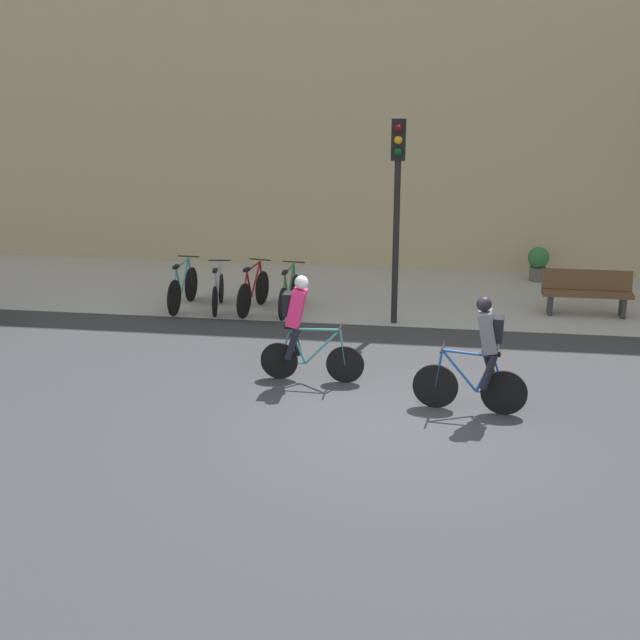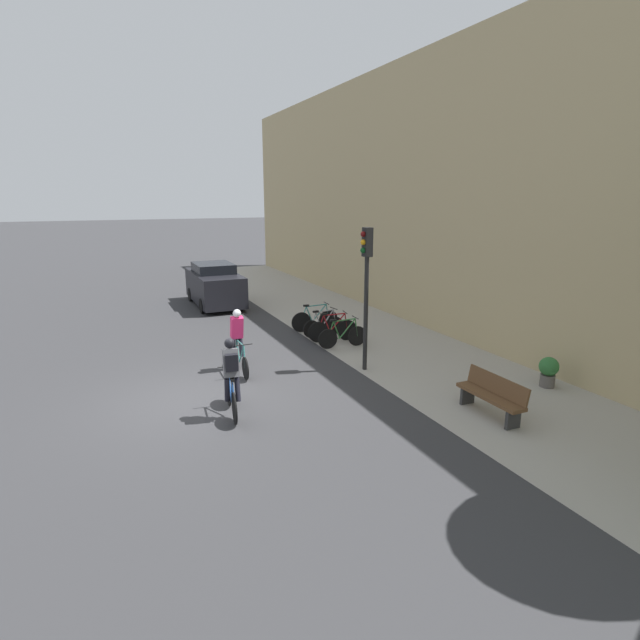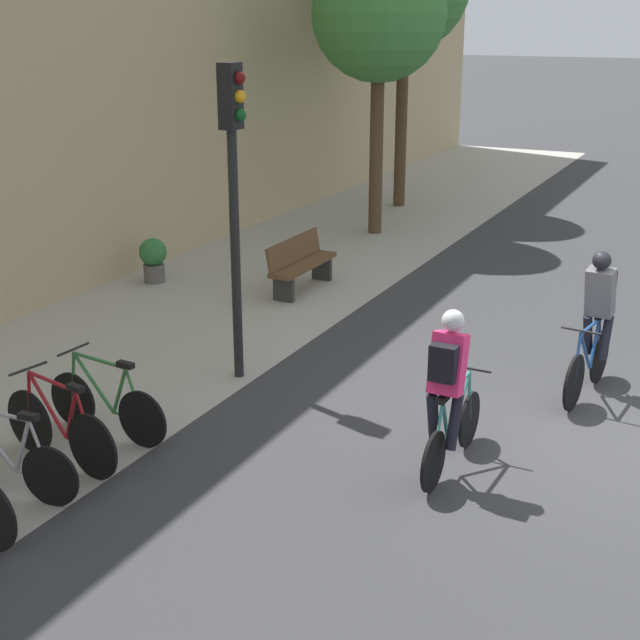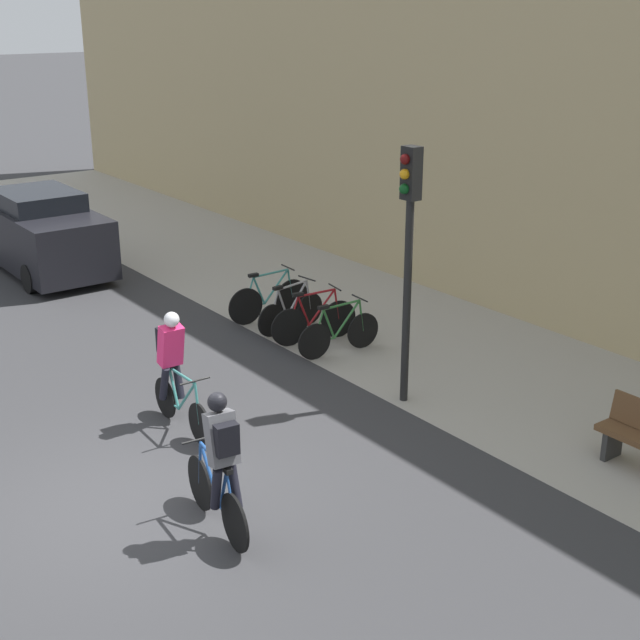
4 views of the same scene
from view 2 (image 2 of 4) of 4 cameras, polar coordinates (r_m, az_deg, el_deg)
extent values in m
plane|color=#333335|center=(12.29, -14.19, -8.88)|extent=(200.00, 200.00, 0.00)
cube|color=#A39E93|center=(14.85, 12.40, -4.73)|extent=(44.00, 4.50, 0.01)
cube|color=tan|center=(15.77, 21.03, 13.44)|extent=(44.00, 0.60, 9.57)
cylinder|color=black|center=(13.24, -8.53, -5.49)|extent=(0.61, 0.05, 0.61)
cylinder|color=black|center=(14.23, -9.62, -4.14)|extent=(0.61, 0.05, 0.61)
cylinder|color=teal|center=(13.48, -8.96, -3.88)|extent=(0.59, 0.05, 0.62)
cylinder|color=teal|center=(13.86, -9.36, -3.47)|extent=(0.27, 0.05, 0.58)
cylinder|color=teal|center=(13.51, -9.13, -2.59)|extent=(0.80, 0.06, 0.07)
cylinder|color=teal|center=(14.03, -9.41, -4.43)|extent=(0.43, 0.04, 0.05)
cylinder|color=teal|center=(14.06, -9.57, -3.19)|extent=(0.22, 0.04, 0.56)
cylinder|color=teal|center=(13.18, -8.62, -4.25)|extent=(0.12, 0.04, 0.59)
cylinder|color=black|center=(13.12, -8.72, -2.82)|extent=(0.04, 0.46, 0.03)
cube|color=black|center=(13.88, -9.53, -2.06)|extent=(0.20, 0.08, 0.06)
cube|color=#E52866|center=(13.70, -9.49, -0.84)|extent=(0.33, 0.33, 0.63)
sphere|color=silver|center=(13.52, -9.48, 0.76)|extent=(0.23, 0.23, 0.22)
cylinder|color=black|center=(13.87, -9.88, -3.13)|extent=(0.28, 0.12, 0.56)
cylinder|color=black|center=(13.92, -9.00, -3.03)|extent=(0.24, 0.12, 0.56)
cube|color=black|center=(13.81, -9.63, -0.50)|extent=(0.15, 0.26, 0.36)
cylinder|color=black|center=(11.72, -10.43, -8.00)|extent=(0.68, 0.12, 0.68)
cylinder|color=black|center=(10.80, -9.75, -9.93)|extent=(0.68, 0.12, 0.68)
cylinder|color=#1E478C|center=(11.31, -10.27, -7.30)|extent=(0.55, 0.11, 0.62)
cylinder|color=#1E478C|center=(10.97, -10.02, -8.06)|extent=(0.26, 0.07, 0.58)
cylinder|color=#1E478C|center=(11.10, -10.26, -6.14)|extent=(0.74, 0.13, 0.07)
cylinder|color=#1E478C|center=(10.99, -9.89, -9.56)|extent=(0.40, 0.08, 0.05)
cylinder|color=#1E478C|center=(10.78, -9.87, -8.40)|extent=(0.21, 0.06, 0.56)
cylinder|color=#1E478C|center=(11.58, -10.47, -6.74)|extent=(0.12, 0.05, 0.58)
cylinder|color=black|center=(11.43, -10.51, -5.26)|extent=(0.08, 0.46, 0.03)
cube|color=black|center=(10.75, -10.01, -6.67)|extent=(0.21, 0.10, 0.06)
cube|color=#5B5B60|center=(10.73, -10.15, -4.84)|extent=(0.36, 0.36, 0.63)
sphere|color=black|center=(10.68, -10.30, -2.63)|extent=(0.24, 0.24, 0.22)
cylinder|color=black|center=(10.89, -9.41, -7.74)|extent=(0.29, 0.14, 0.56)
cylinder|color=black|center=(10.87, -10.57, -7.84)|extent=(0.25, 0.14, 0.56)
cube|color=black|center=(10.58, -10.07, -4.82)|extent=(0.17, 0.27, 0.36)
cylinder|color=black|center=(17.95, 0.96, 0.03)|extent=(0.07, 0.72, 0.72)
cylinder|color=black|center=(17.60, -2.15, -0.26)|extent=(0.07, 0.72, 0.72)
cylinder|color=teal|center=(17.76, -0.08, 0.81)|extent=(0.07, 0.57, 0.62)
cylinder|color=teal|center=(17.63, -1.24, 0.66)|extent=(0.05, 0.27, 0.58)
cylinder|color=teal|center=(17.66, -0.43, 1.68)|extent=(0.08, 0.77, 0.07)
cylinder|color=teal|center=(17.67, -1.52, -0.23)|extent=(0.05, 0.41, 0.05)
cylinder|color=teal|center=(17.56, -1.87, 0.64)|extent=(0.04, 0.22, 0.56)
cylinder|color=teal|center=(17.87, 0.84, 0.92)|extent=(0.04, 0.12, 0.59)
cylinder|color=black|center=(17.78, 0.72, 1.95)|extent=(0.46, 0.05, 0.03)
cube|color=black|center=(17.52, -1.59, 1.66)|extent=(0.09, 0.20, 0.06)
cylinder|color=black|center=(17.38, 1.76, -0.62)|extent=(0.11, 0.61, 0.61)
cylinder|color=black|center=(16.90, -0.99, -1.04)|extent=(0.11, 0.61, 0.61)
cylinder|color=#99999E|center=(17.14, 0.85, 0.15)|extent=(0.10, 0.53, 0.62)
cylinder|color=#99999E|center=(16.97, -0.18, -0.05)|extent=(0.07, 0.25, 0.58)
cylinder|color=#99999E|center=(17.02, 0.55, 1.03)|extent=(0.12, 0.72, 0.07)
cylinder|color=#99999E|center=(16.99, -0.43, -0.98)|extent=(0.08, 0.39, 0.05)
cylinder|color=#99999E|center=(16.87, -0.74, -0.10)|extent=(0.06, 0.21, 0.56)
cylinder|color=#99999E|center=(17.29, 1.66, 0.29)|extent=(0.05, 0.12, 0.58)
cylinder|color=black|center=(17.20, 1.56, 1.35)|extent=(0.46, 0.08, 0.03)
cube|color=black|center=(16.84, -0.49, 0.97)|extent=(0.10, 0.21, 0.06)
cylinder|color=black|center=(16.62, 3.11, -1.16)|extent=(0.15, 0.69, 0.70)
cylinder|color=black|center=(16.36, -0.21, -1.40)|extent=(0.15, 0.69, 0.70)
cylinder|color=maroon|center=(16.46, 2.00, -0.30)|extent=(0.13, 0.55, 0.62)
cylinder|color=maroon|center=(16.36, 0.77, -0.43)|extent=(0.08, 0.26, 0.58)
cylinder|color=maroon|center=(16.36, 1.64, 0.64)|extent=(0.16, 0.73, 0.07)
cylinder|color=maroon|center=(16.41, 0.46, -1.38)|extent=(0.10, 0.40, 0.05)
cylinder|color=maroon|center=(16.31, 0.10, -0.44)|extent=(0.07, 0.21, 0.56)
cylinder|color=maroon|center=(16.54, 2.99, -0.20)|extent=(0.05, 0.12, 0.58)
cylinder|color=black|center=(16.45, 2.87, 0.90)|extent=(0.46, 0.10, 0.03)
cube|color=black|center=(16.26, 0.40, 0.65)|extent=(0.11, 0.21, 0.06)
cylinder|color=black|center=(16.06, 4.28, -1.83)|extent=(0.08, 0.64, 0.64)
cylinder|color=black|center=(15.68, 0.90, -2.18)|extent=(0.08, 0.64, 0.64)
cylinder|color=#2D6B33|center=(15.85, 3.16, -0.97)|extent=(0.08, 0.56, 0.62)
cylinder|color=#2D6B33|center=(15.71, 1.90, -1.14)|extent=(0.06, 0.26, 0.58)
cylinder|color=#2D6B33|center=(15.73, 2.80, -0.01)|extent=(0.09, 0.75, 0.07)
cylinder|color=#2D6B33|center=(15.75, 1.59, -2.14)|extent=(0.06, 0.41, 0.05)
cylinder|color=#2D6B33|center=(15.63, 1.21, -1.18)|extent=(0.05, 0.21, 0.56)
cylinder|color=#2D6B33|center=(15.96, 4.16, -0.84)|extent=(0.04, 0.12, 0.58)
cylinder|color=black|center=(15.87, 4.05, 0.30)|extent=(0.46, 0.06, 0.03)
cube|color=black|center=(15.59, 1.53, -0.04)|extent=(0.09, 0.21, 0.06)
cylinder|color=black|center=(13.47, 5.29, 2.20)|extent=(0.12, 0.12, 3.90)
cube|color=black|center=(13.24, 5.44, 8.86)|extent=(0.26, 0.20, 0.76)
sphere|color=#590C0C|center=(13.16, 4.98, 9.75)|extent=(0.15, 0.15, 0.15)
sphere|color=orange|center=(13.18, 4.96, 8.84)|extent=(0.15, 0.15, 0.15)
sphere|color=#0C4719|center=(13.20, 4.94, 7.94)|extent=(0.15, 0.15, 0.15)
cube|color=brown|center=(11.58, 18.83, -8.26)|extent=(1.75, 0.40, 0.08)
cube|color=brown|center=(11.61, 19.58, -6.99)|extent=(1.75, 0.12, 0.40)
cube|color=#2D2D2D|center=(12.14, 16.49, -8.18)|extent=(0.08, 0.36, 0.45)
cube|color=#2D2D2D|center=(11.21, 21.19, -10.46)|extent=(0.08, 0.36, 0.45)
cube|color=black|center=(22.37, -11.93, 3.71)|extent=(4.30, 1.78, 1.27)
cube|color=black|center=(22.34, -12.10, 5.86)|extent=(2.06, 1.57, 0.40)
cylinder|color=black|center=(21.02, -13.24, 1.58)|extent=(0.62, 0.20, 0.62)
cylinder|color=black|center=(21.38, -8.94, 1.99)|extent=(0.62, 0.20, 0.62)
cylinder|color=black|center=(23.59, -14.52, 2.84)|extent=(0.62, 0.20, 0.62)
cylinder|color=black|center=(23.91, -10.65, 3.19)|extent=(0.62, 0.20, 0.62)
cylinder|color=#56514C|center=(13.90, 24.54, -6.33)|extent=(0.36, 0.36, 0.32)
sphere|color=#2D6B33|center=(13.78, 24.70, -4.85)|extent=(0.48, 0.48, 0.48)
camera|label=1|loc=(14.56, -68.63, 7.78)|focal=50.00mm
camera|label=3|loc=(20.55, -22.33, 12.13)|focal=50.00mm
camera|label=4|loc=(3.17, -72.15, 25.55)|focal=50.00mm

